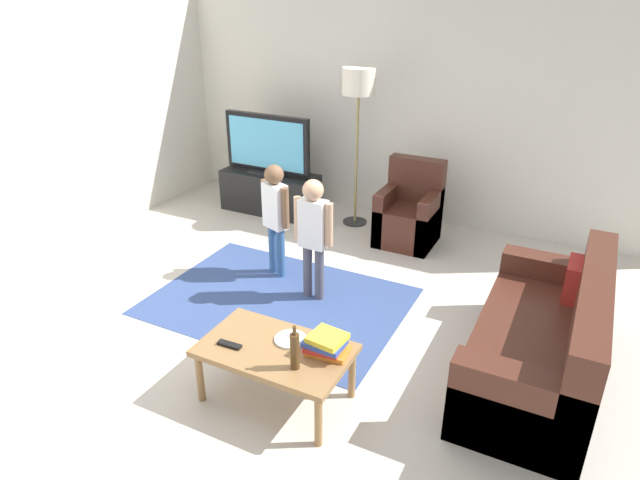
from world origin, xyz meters
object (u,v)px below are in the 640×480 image
tv (267,145)px  tv_remote (230,345)px  tv_stand (270,193)px  child_near_tv (275,211)px  bottle (295,351)px  plate (291,339)px  child_center (313,229)px  book_stack (326,344)px  armchair (410,216)px  couch (548,346)px  floor_lamp (359,90)px  coffee_table (275,354)px

tv → tv_remote: tv is taller
tv → tv_remote: 3.39m
tv_stand → child_near_tv: child_near_tv is taller
bottle → plate: bearing=125.3°
child_center → tv_remote: child_center is taller
book_stack → bottle: bottle is taller
armchair → tv_remote: bearing=-94.9°
tv_stand → bottle: bottle is taller
couch → child_near_tv: (-2.52, 0.50, 0.38)m
floor_lamp → bottle: size_ratio=5.77×
bottle → child_center: bearing=113.5°
floor_lamp → plate: size_ratio=8.09×
child_near_tv → child_center: 0.56m
tv_remote → coffee_table: bearing=20.7°
floor_lamp → child_center: bearing=-78.5°
coffee_table → tv_remote: size_ratio=5.88×
tv_remote → couch: bearing=29.1°
child_center → coffee_table: bearing=-73.0°
coffee_table → book_stack: book_stack is taller
couch → tv: bearing=152.0°
armchair → child_near_tv: (-0.89, -1.31, 0.37)m
child_near_tv → child_center: (0.52, -0.22, 0.01)m
tv → coffee_table: (1.82, -2.87, -0.48)m
floor_lamp → child_near_tv: bearing=-96.3°
armchair → child_near_tv: bearing=-124.2°
coffee_table → tv_stand: bearing=122.3°
child_near_tv → book_stack: (1.24, -1.43, -0.18)m
floor_lamp → child_near_tv: size_ratio=1.60×
tv → coffee_table: size_ratio=1.10×
bottle → couch: bearing=40.0°
floor_lamp → tv_remote: (0.47, -3.16, -1.11)m
armchair → book_stack: bearing=-82.7°
tv_stand → child_near_tv: 1.68m
book_stack → plate: book_stack is taller
bottle → tv_remote: bearing=180.0°
child_center → child_near_tv: bearing=156.8°
floor_lamp → coffee_table: 3.34m
coffee_table → plate: size_ratio=4.55×
child_center → book_stack: 1.43m
child_center → book_stack: child_center is taller
tv_stand → coffee_table: bearing=-57.7°
tv → armchair: tv is taller
couch → tv_remote: (-1.88, -1.16, 0.14)m
couch → bottle: 1.82m
tv_stand → tv: (-0.00, -0.02, 0.60)m
bottle → tv_remote: 0.51m
tv_stand → plate: bearing=-55.9°
child_center → coffee_table: 1.41m
child_near_tv → book_stack: size_ratio=3.81×
floor_lamp → tv_remote: size_ratio=10.47×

